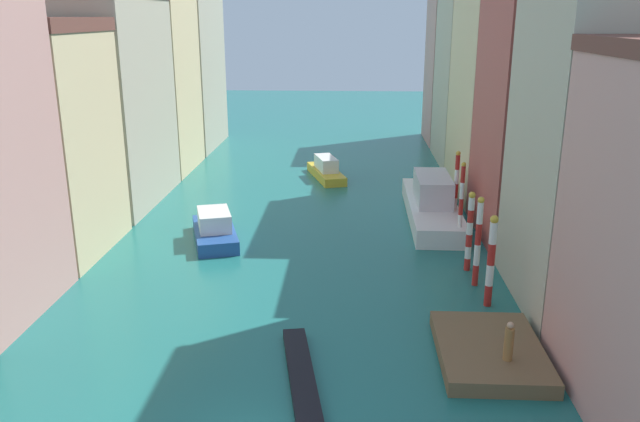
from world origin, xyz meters
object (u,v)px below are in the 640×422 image
(mooring_pole_4, at_px, (456,188))
(motorboat_1, at_px, (326,170))
(vaporetto_white, at_px, (432,203))
(mooring_pole_3, at_px, (461,204))
(person_on_dock, at_px, (509,342))
(waterfront_dock, at_px, (489,351))
(mooring_pole_1, at_px, (478,241))
(mooring_pole_0, at_px, (491,260))
(mooring_pole_2, at_px, (470,231))
(gondola_black, at_px, (305,397))
(motorboat_0, at_px, (215,229))

(mooring_pole_4, distance_m, motorboat_1, 15.40)
(mooring_pole_4, bearing_deg, vaporetto_white, 129.89)
(mooring_pole_3, height_order, mooring_pole_4, mooring_pole_3)
(vaporetto_white, height_order, motorboat_1, vaporetto_white)
(person_on_dock, relative_size, motorboat_1, 0.23)
(person_on_dock, bearing_deg, waterfront_dock, 109.82)
(person_on_dock, distance_m, mooring_pole_1, 8.55)
(mooring_pole_0, height_order, vaporetto_white, mooring_pole_0)
(mooring_pole_3, bearing_deg, motorboat_1, 117.88)
(mooring_pole_0, relative_size, mooring_pole_2, 1.02)
(vaporetto_white, relative_size, motorboat_1, 1.83)
(person_on_dock, xyz_separation_m, gondola_black, (-7.59, -2.27, -1.16))
(mooring_pole_4, relative_size, motorboat_1, 0.73)
(waterfront_dock, distance_m, mooring_pole_2, 9.56)
(mooring_pole_2, distance_m, gondola_black, 15.13)
(mooring_pole_4, distance_m, vaporetto_white, 2.51)
(waterfront_dock, xyz_separation_m, mooring_pole_0, (0.90, 4.93, 2.00))
(waterfront_dock, height_order, gondola_black, waterfront_dock)
(mooring_pole_4, xyz_separation_m, vaporetto_white, (-1.29, 1.54, -1.51))
(person_on_dock, distance_m, mooring_pole_3, 14.36)
(mooring_pole_2, bearing_deg, mooring_pole_3, 88.04)
(waterfront_dock, height_order, mooring_pole_1, mooring_pole_1)
(mooring_pole_0, height_order, mooring_pole_1, mooring_pole_1)
(mooring_pole_0, distance_m, mooring_pole_2, 4.42)
(vaporetto_white, relative_size, gondola_black, 1.29)
(vaporetto_white, distance_m, motorboat_0, 14.76)
(mooring_pole_1, bearing_deg, mooring_pole_0, -85.99)
(person_on_dock, height_order, mooring_pole_0, mooring_pole_0)
(person_on_dock, height_order, mooring_pole_2, mooring_pole_2)
(motorboat_1, bearing_deg, waterfront_dock, -75.12)
(mooring_pole_1, bearing_deg, gondola_black, -126.34)
(mooring_pole_4, relative_size, motorboat_0, 0.79)
(motorboat_0, bearing_deg, waterfront_dock, -43.59)
(mooring_pole_2, bearing_deg, waterfront_dock, -94.10)
(mooring_pole_4, bearing_deg, mooring_pole_3, -94.36)
(mooring_pole_1, xyz_separation_m, mooring_pole_2, (-0.06, 2.02, -0.14))
(mooring_pole_1, bearing_deg, mooring_pole_4, 87.85)
(person_on_dock, distance_m, motorboat_0, 20.38)
(mooring_pole_3, relative_size, motorboat_1, 0.75)
(mooring_pole_4, xyz_separation_m, motorboat_0, (-15.05, -3.77, -1.81))
(mooring_pole_1, distance_m, mooring_pole_3, 5.83)
(vaporetto_white, bearing_deg, mooring_pole_0, -85.44)
(mooring_pole_2, bearing_deg, mooring_pole_1, -88.22)
(mooring_pole_3, xyz_separation_m, gondola_black, (-7.98, -16.58, -2.42))
(motorboat_1, bearing_deg, mooring_pole_1, -68.86)
(motorboat_1, bearing_deg, mooring_pole_0, -70.41)
(motorboat_0, bearing_deg, person_on_dock, -45.14)
(vaporetto_white, bearing_deg, mooring_pole_2, -84.70)
(mooring_pole_2, distance_m, mooring_pole_4, 7.73)
(mooring_pole_0, height_order, mooring_pole_4, mooring_pole_4)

